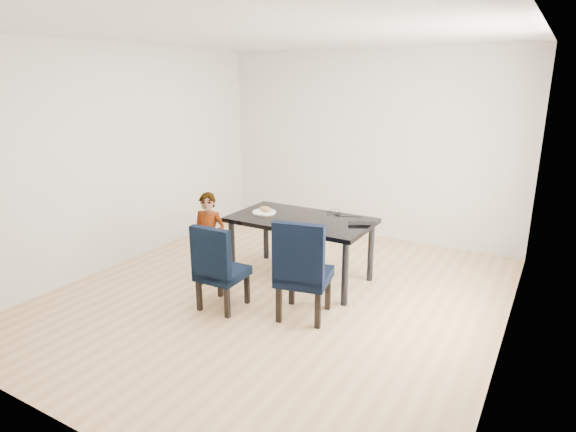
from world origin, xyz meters
The scene contains 14 objects.
floor centered at (0.00, 0.00, -0.01)m, with size 4.50×5.00×0.01m, color tan.
ceiling centered at (0.00, 0.00, 2.71)m, with size 4.50×5.00×0.01m, color white.
wall_back centered at (0.00, 2.50, 1.35)m, with size 4.50×0.01×2.70m, color silver.
wall_front centered at (0.00, -2.50, 1.35)m, with size 4.50×0.01×2.70m, color silver.
wall_left centered at (-2.25, 0.00, 1.35)m, with size 0.01×5.00×2.70m, color silver.
wall_right centered at (2.25, 0.00, 1.35)m, with size 0.01×5.00×2.70m, color white.
dining_table centered at (0.00, 0.50, 0.38)m, with size 1.60×0.90×0.75m, color black.
chair_left centered at (-0.35, -0.53, 0.45)m, with size 0.44×0.45×0.91m, color black.
chair_right centered at (0.46, -0.28, 0.51)m, with size 0.49×0.51×1.02m, color black.
child centered at (-0.82, -0.15, 0.54)m, with size 0.39×0.26×1.08m, color orange.
plate centered at (-0.49, 0.48, 0.76)m, with size 0.28×0.28×0.02m, color white.
sandwich centered at (-0.48, 0.48, 0.80)m, with size 0.16×0.08×0.07m, color #AB753D.
laptop centered at (0.68, 0.64, 0.76)m, with size 0.30×0.19×0.02m, color black.
cable_tangle centered at (0.26, 0.81, 0.75)m, with size 0.15×0.15×0.01m, color black.
Camera 1 is at (2.51, -4.14, 2.30)m, focal length 30.00 mm.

